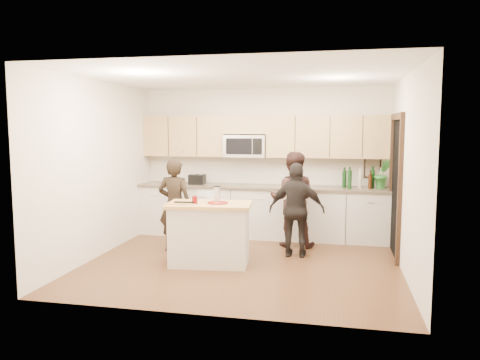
% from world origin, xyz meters
% --- Properties ---
extents(floor, '(4.50, 4.50, 0.00)m').
position_xyz_m(floor, '(0.00, 0.00, 0.00)').
color(floor, '#51301B').
rests_on(floor, ground).
extents(room_shell, '(4.52, 4.02, 2.71)m').
position_xyz_m(room_shell, '(0.00, 0.00, 1.73)').
color(room_shell, beige).
rests_on(room_shell, ground).
extents(back_cabinetry, '(4.50, 0.66, 0.94)m').
position_xyz_m(back_cabinetry, '(0.00, 1.69, 0.47)').
color(back_cabinetry, beige).
rests_on(back_cabinetry, ground).
extents(upper_cabinetry, '(4.50, 0.33, 0.75)m').
position_xyz_m(upper_cabinetry, '(0.03, 1.83, 1.84)').
color(upper_cabinetry, tan).
rests_on(upper_cabinetry, ground).
extents(microwave, '(0.76, 0.41, 0.40)m').
position_xyz_m(microwave, '(-0.31, 1.80, 1.65)').
color(microwave, silver).
rests_on(microwave, ground).
extents(doorway, '(0.06, 1.25, 2.20)m').
position_xyz_m(doorway, '(2.23, 0.90, 1.16)').
color(doorway, black).
rests_on(doorway, ground).
extents(framed_picture, '(0.30, 0.03, 0.38)m').
position_xyz_m(framed_picture, '(1.95, 1.98, 1.28)').
color(framed_picture, black).
rests_on(framed_picture, ground).
extents(dish_towel, '(0.34, 0.60, 0.48)m').
position_xyz_m(dish_towel, '(-0.95, 1.50, 0.80)').
color(dish_towel, white).
rests_on(dish_towel, ground).
extents(island, '(1.27, 0.82, 0.90)m').
position_xyz_m(island, '(-0.46, -0.17, 0.45)').
color(island, beige).
rests_on(island, ground).
extents(red_plate, '(0.30, 0.30, 0.02)m').
position_xyz_m(red_plate, '(-0.33, -0.16, 0.91)').
color(red_plate, maroon).
rests_on(red_plate, island).
extents(box_grater, '(0.09, 0.06, 0.23)m').
position_xyz_m(box_grater, '(-0.35, -0.12, 1.04)').
color(box_grater, silver).
rests_on(box_grater, red_plate).
extents(drink_glass, '(0.08, 0.08, 0.11)m').
position_xyz_m(drink_glass, '(-0.64, -0.27, 0.96)').
color(drink_glass, '#6A0C0B').
rests_on(drink_glass, island).
extents(cutting_board, '(0.26, 0.20, 0.02)m').
position_xyz_m(cutting_board, '(-0.90, -0.35, 0.91)').
color(cutting_board, tan).
rests_on(cutting_board, island).
extents(tongs, '(0.28, 0.06, 0.02)m').
position_xyz_m(tongs, '(-0.78, -0.34, 0.93)').
color(tongs, black).
rests_on(tongs, cutting_board).
extents(knife, '(0.22, 0.05, 0.01)m').
position_xyz_m(knife, '(-0.70, -0.44, 0.92)').
color(knife, silver).
rests_on(knife, cutting_board).
extents(toaster, '(0.28, 0.22, 0.18)m').
position_xyz_m(toaster, '(-1.20, 1.67, 1.03)').
color(toaster, black).
rests_on(toaster, back_cabinetry).
extents(bottle_cluster, '(0.70, 0.33, 0.38)m').
position_xyz_m(bottle_cluster, '(1.78, 1.69, 1.12)').
color(bottle_cluster, black).
rests_on(bottle_cluster, back_cabinetry).
extents(orchid, '(0.32, 0.29, 0.50)m').
position_xyz_m(orchid, '(2.10, 1.72, 1.19)').
color(orchid, '#337E32').
rests_on(orchid, back_cabinetry).
extents(woman_left, '(0.55, 0.36, 1.50)m').
position_xyz_m(woman_left, '(-1.20, 0.43, 0.75)').
color(woman_left, black).
rests_on(woman_left, ground).
extents(woman_center, '(0.78, 0.62, 1.59)m').
position_xyz_m(woman_center, '(0.62, 1.13, 0.79)').
color(woman_center, black).
rests_on(woman_center, ground).
extents(woman_right, '(0.85, 0.36, 1.45)m').
position_xyz_m(woman_right, '(0.74, 0.50, 0.73)').
color(woman_right, black).
rests_on(woman_right, ground).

